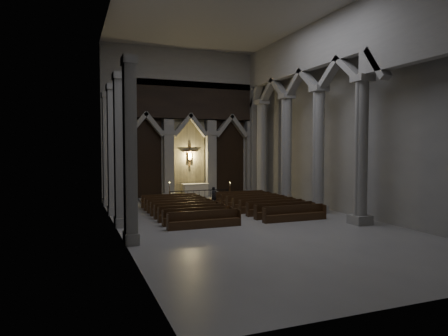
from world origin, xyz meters
The scene contains 11 objects.
room centered at (0.00, 0.00, 7.60)m, with size 24.00×24.10×12.00m.
sanctuary_wall centered at (0.00, 11.54, 6.62)m, with size 14.00×0.77×12.00m.
right_arcade centered at (5.50, 1.33, 7.83)m, with size 1.00×24.00×12.00m.
left_pilasters centered at (-6.75, 3.50, 3.91)m, with size 0.60×13.00×8.03m.
sanctuary_step centered at (0.00, 10.60, 0.07)m, with size 8.50×2.60×0.15m, color #98958E.
altar centered at (0.27, 11.02, 0.69)m, with size 2.13×0.85×1.08m.
altar_rail centered at (0.00, 9.13, 0.61)m, with size 4.69×0.09×0.92m.
candle_stand_left centered at (-2.31, 9.05, 0.43)m, with size 0.27×0.27×1.59m.
candle_stand_right centered at (2.46, 8.92, 0.39)m, with size 0.24×0.24×1.45m.
pews centered at (0.00, 3.56, 0.29)m, with size 9.35×8.29×0.88m.
worshipper centered at (0.53, 7.24, 0.65)m, with size 0.48×0.31×1.30m, color black.
Camera 1 is at (-9.12, -19.92, 4.19)m, focal length 32.00 mm.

